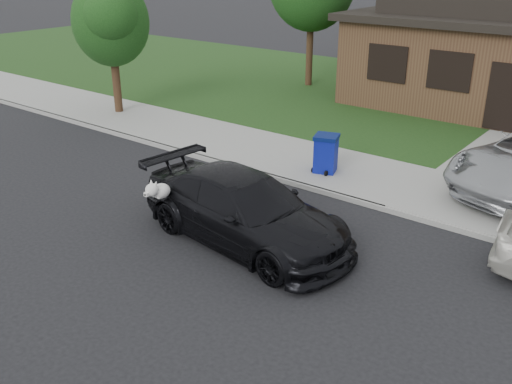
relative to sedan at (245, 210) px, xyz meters
The scene contains 7 objects.
ground 2.30m from the sedan, 168.38° to the right, with size 120.00×120.00×0.00m, color black.
sidewalk 5.08m from the sedan, 115.21° to the left, with size 60.00×3.00×0.12m, color gray.
curb 3.79m from the sedan, 125.06° to the left, with size 60.00×0.12×0.12m, color gray.
lawn 12.76m from the sedan, 99.70° to the left, with size 60.00×13.00×0.13m, color #193814.
sedan is the anchor object (origin of this frame).
recycling_bin 4.18m from the sedan, 98.80° to the left, with size 0.75×0.75×0.98m.
tree_2 10.92m from the sedan, 153.89° to the left, with size 2.73×2.60×4.59m.
Camera 1 is at (8.64, -7.53, 5.45)m, focal length 40.00 mm.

